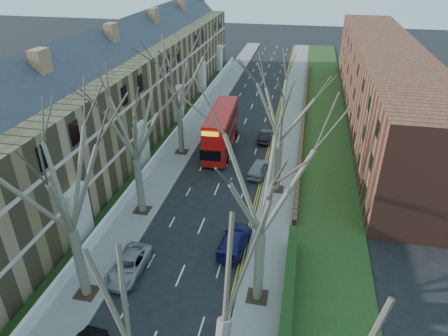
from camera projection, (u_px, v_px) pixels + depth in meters
The scene contains 16 objects.
pavement_left at pixel (203, 117), 55.50m from camera, with size 3.00×102.00×0.12m, color slate.
pavement_right at pixel (290, 124), 53.37m from camera, with size 3.00×102.00×0.12m, color slate.
terrace_left at pixel (123, 94), 47.36m from camera, with size 9.70×78.00×13.60m.
flats_right at pixel (382, 85), 52.39m from camera, with size 13.97×54.00×10.00m.
front_wall_left at pixel (173, 136), 48.66m from camera, with size 0.30×78.00×1.00m.
grass_verge_right at pixel (324, 126), 52.52m from camera, with size 6.00×102.00×0.06m.
tree_left_mid at pixel (59, 172), 22.55m from camera, with size 10.50×10.50×14.71m.
tree_left_far at pixel (131, 114), 31.29m from camera, with size 10.15×10.15×14.22m.
tree_left_dist at pixel (177, 70), 41.43m from camera, with size 10.50×10.50×14.71m.
tree_right_mid at pixel (264, 175), 22.24m from camera, with size 10.50×10.50×14.71m.
tree_right_far at pixel (283, 99), 34.41m from camera, with size 10.15×10.15×14.22m.
double_decker_bus at pixel (221, 130), 45.95m from camera, with size 3.17×11.16×4.62m.
car_left_far at pixel (129, 265), 28.68m from camera, with size 2.17×4.71×1.31m, color gray.
car_right_near at pixel (235, 240), 31.06m from camera, with size 1.99×4.89×1.42m, color #181750.
car_right_mid at pixel (258, 168), 41.25m from camera, with size 1.71×4.25×1.45m, color gray.
car_right_far at pixel (266, 136), 48.59m from camera, with size 1.38×3.97×1.31m, color black.
Camera 1 is at (7.43, -11.36, 20.61)m, focal length 32.00 mm.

